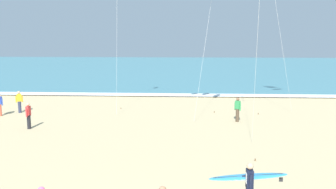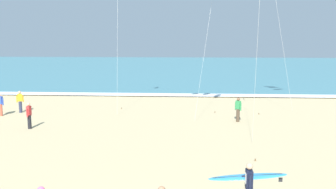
{
  "view_description": "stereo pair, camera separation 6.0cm",
  "coord_description": "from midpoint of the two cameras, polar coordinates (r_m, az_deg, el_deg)",
  "views": [
    {
      "loc": [
        1.11,
        -8.31,
        5.54
      ],
      "look_at": [
        0.24,
        7.36,
        3.03
      ],
      "focal_mm": 39.49,
      "sensor_mm": 36.0,
      "label": 1
    },
    {
      "loc": [
        1.17,
        -8.3,
        5.54
      ],
      "look_at": [
        0.24,
        7.36,
        3.03
      ],
      "focal_mm": 39.49,
      "sensor_mm": 36.0,
      "label": 2
    }
  ],
  "objects": [
    {
      "name": "bystander_blue_top",
      "position": [
        28.14,
        -24.4,
        -1.4
      ],
      "size": [
        0.5,
        0.22,
        1.59
      ],
      "color": "#D8593F",
      "rests_on": "ground"
    },
    {
      "name": "surfer_trailing",
      "position": [
        12.09,
        12.4,
        -12.95
      ],
      "size": [
        2.47,
        0.89,
        1.71
      ],
      "color": "black",
      "rests_on": "ground"
    },
    {
      "name": "bystander_green_top",
      "position": [
        24.31,
        10.84,
        -2.28
      ],
      "size": [
        0.37,
        0.38,
        1.59
      ],
      "color": "#4C3D2D",
      "rests_on": "ground"
    },
    {
      "name": "bystander_yellow_top",
      "position": [
        28.78,
        -21.8,
        -1.02
      ],
      "size": [
        0.45,
        0.31,
        1.59
      ],
      "color": "#2D334C",
      "rests_on": "ground"
    },
    {
      "name": "ocean_water",
      "position": [
        63.86,
        2.39,
        4.14
      ],
      "size": [
        160.0,
        60.0,
        0.08
      ],
      "primitive_type": "cube",
      "color": "teal",
      "rests_on": "ground"
    },
    {
      "name": "bystander_red_top",
      "position": [
        23.61,
        -20.58,
        -3.04
      ],
      "size": [
        0.22,
        0.5,
        1.59
      ],
      "color": "black",
      "rests_on": "ground"
    },
    {
      "name": "shoreline_foam",
      "position": [
        34.37,
        1.47,
        -0.04
      ],
      "size": [
        160.0,
        1.71,
        0.01
      ],
      "primitive_type": "cube",
      "color": "white",
      "rests_on": "ocean_water"
    }
  ]
}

